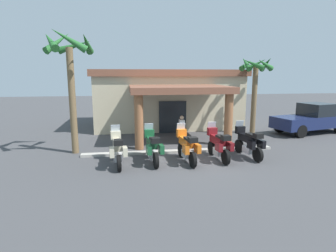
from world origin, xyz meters
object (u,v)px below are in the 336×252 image
at_px(motel_building, 166,97).
at_px(motorcycle_maroon, 219,145).
at_px(palm_tree_near_portico, 255,76).
at_px(pedestrian, 182,128).
at_px(palm_tree_roadside, 69,62).
at_px(motorcycle_cream, 117,149).
at_px(motorcycle_black, 249,143).
at_px(motorcycle_orange, 187,147).
at_px(motorcycle_green, 152,147).
at_px(pickup_truck_navy, 312,119).

distance_m(motel_building, motorcycle_maroon, 9.11).
xyz_separation_m(motel_building, palm_tree_near_portico, (5.06, -3.90, 1.62)).
bearing_deg(pedestrian, palm_tree_roadside, -13.15).
height_order(motorcycle_cream, motorcycle_maroon, same).
xyz_separation_m(motel_building, motorcycle_black, (2.54, -8.79, -1.41)).
bearing_deg(motorcycle_maroon, palm_tree_roadside, 67.01).
xyz_separation_m(motel_building, palm_tree_roadside, (-5.59, -6.78, 2.25)).
distance_m(motorcycle_orange, palm_tree_roadside, 6.71).
distance_m(motorcycle_green, pedestrian, 3.54).
bearing_deg(motorcycle_green, palm_tree_roadside, 54.40).
xyz_separation_m(pickup_truck_navy, palm_tree_near_portico, (-3.97, 0.35, 2.79)).
bearing_deg(motel_building, pickup_truck_navy, -25.06).
bearing_deg(motorcycle_maroon, motorcycle_black, -89.35).
height_order(motorcycle_cream, motorcycle_orange, same).
bearing_deg(pickup_truck_navy, motorcycle_orange, -166.41).
xyz_separation_m(motorcycle_cream, motorcycle_green, (1.50, 0.13, 0.00)).
relative_size(motel_building, motorcycle_black, 4.81).
distance_m(motorcycle_orange, motorcycle_maroon, 1.50).
bearing_deg(palm_tree_near_portico, palm_tree_roadside, -164.85).
distance_m(palm_tree_near_portico, palm_tree_roadside, 11.05).
xyz_separation_m(motorcycle_green, palm_tree_near_portico, (7.02, 5.03, 3.03)).
xyz_separation_m(motorcycle_green, pickup_truck_navy, (10.99, 4.68, 0.24)).
height_order(pickup_truck_navy, palm_tree_roadside, palm_tree_roadside).
relative_size(motorcycle_green, pickup_truck_navy, 0.40).
relative_size(motorcycle_black, pedestrian, 1.37).
height_order(motel_building, motorcycle_cream, motel_building).
relative_size(motorcycle_green, motorcycle_maroon, 1.00).
bearing_deg(motel_building, motorcycle_maroon, -83.20).
height_order(motorcycle_maroon, motorcycle_black, same).
bearing_deg(palm_tree_roadside, motorcycle_cream, -46.97).
bearing_deg(pickup_truck_navy, pedestrian, 177.26).
bearing_deg(motorcycle_orange, motorcycle_black, -90.89).
distance_m(motorcycle_cream, motorcycle_maroon, 4.49).
relative_size(motorcycle_cream, motorcycle_green, 1.00).
height_order(motel_building, pickup_truck_navy, motel_building).
bearing_deg(palm_tree_roadside, motel_building, 50.52).
relative_size(motel_building, palm_tree_near_portico, 2.13).
xyz_separation_m(motorcycle_orange, pickup_truck_navy, (9.49, 4.83, 0.24)).
xyz_separation_m(motorcycle_cream, motorcycle_orange, (3.00, -0.02, 0.00)).
xyz_separation_m(palm_tree_near_portico, palm_tree_roadside, (-10.65, -2.88, 0.63)).
relative_size(motorcycle_green, motorcycle_orange, 1.00).
bearing_deg(motorcycle_green, motorcycle_cream, 90.12).
bearing_deg(pedestrian, motorcycle_green, 35.77).
height_order(motel_building, motorcycle_orange, motel_building).
xyz_separation_m(motel_building, pickup_truck_navy, (9.03, -4.25, -1.17)).
bearing_deg(motorcycle_cream, pickup_truck_navy, -74.48).
height_order(pickup_truck_navy, palm_tree_near_portico, palm_tree_near_portico).
xyz_separation_m(motel_building, pedestrian, (-0.05, -5.96, -1.19)).
bearing_deg(pedestrian, motel_building, -112.09).
bearing_deg(motorcycle_cream, motorcycle_orange, -95.89).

